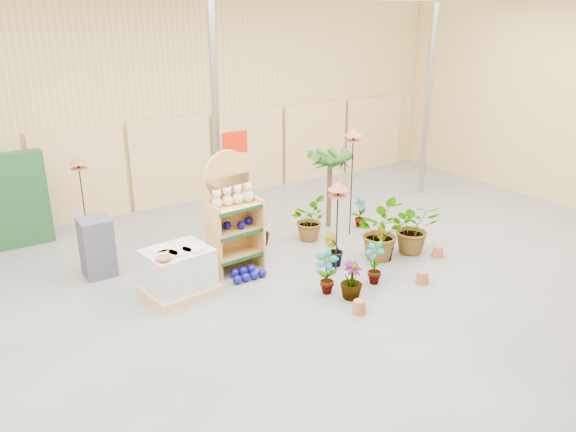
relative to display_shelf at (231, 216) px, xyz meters
name	(u,v)px	position (x,y,z in m)	size (l,w,h in m)	color
room	(292,154)	(0.43, -1.25, 1.27)	(15.20, 12.10, 4.70)	#60605B
display_shelf	(231,216)	(0.00, 0.00, 0.00)	(0.91, 0.62, 2.07)	tan
teddy_bears	(234,197)	(0.03, -0.10, 0.36)	(0.76, 0.20, 0.33)	beige
gazing_balls_shelf	(234,225)	(0.00, -0.12, -0.13)	(0.76, 0.26, 0.14)	#0C0974
gazing_balls_floor	(247,274)	(-0.01, -0.55, -0.87)	(0.63, 0.39, 0.15)	#0C0974
pallet_stack	(178,272)	(-1.17, -0.45, -0.57)	(1.16, 1.01, 0.79)	tan
charcoal_planters	(97,247)	(-2.04, 0.94, -0.44)	(0.50, 0.50, 1.00)	#34333E
offer_sign	(235,165)	(0.53, 0.82, 0.62)	(0.50, 0.08, 2.20)	gray
bird_table_front	(338,189)	(1.36, -1.19, 0.56)	(0.34, 0.34, 1.63)	black
bird_table_right	(353,136)	(2.68, 0.08, 1.05)	(0.34, 0.34, 2.15)	black
bird_table_back	(78,163)	(-1.84, 2.55, 0.63)	(0.34, 0.34, 1.70)	black
palm	(330,158)	(2.59, 0.67, 0.51)	(0.70, 0.70, 1.70)	#533823
potted_plant_0	(326,272)	(0.79, -1.69, -0.58)	(0.39, 0.26, 0.73)	#1D4C14
potted_plant_1	(334,250)	(1.51, -0.94, -0.64)	(0.34, 0.27, 0.61)	#1D4C14
potted_plant_2	(378,231)	(2.38, -1.08, -0.42)	(0.94, 0.81, 1.04)	#1D4C14
potted_plant_4	(359,212)	(3.10, 0.30, -0.62)	(0.34, 0.23, 0.65)	#1D4C14
potted_plant_6	(308,219)	(1.84, 0.33, -0.53)	(0.75, 0.65, 0.83)	#1D4C14
potted_plant_7	(351,280)	(1.02, -2.03, -0.64)	(0.34, 0.34, 0.62)	#1D4C14
potted_plant_8	(374,263)	(1.65, -1.83, -0.58)	(0.39, 0.26, 0.74)	#1D4C14
potted_plant_9	(385,244)	(2.42, -1.23, -0.63)	(0.35, 0.28, 0.64)	#1D4C14
potted_plant_10	(414,227)	(3.11, -1.24, -0.46)	(0.88, 0.76, 0.98)	#1D4C14
potted_plant_11	(261,230)	(0.90, 0.56, -0.65)	(0.34, 0.34, 0.60)	#1D4C14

